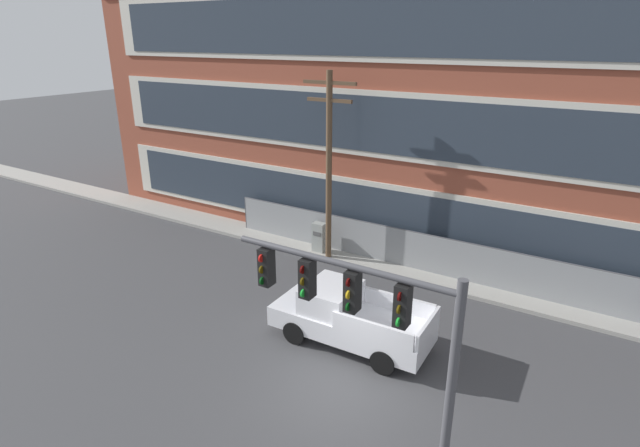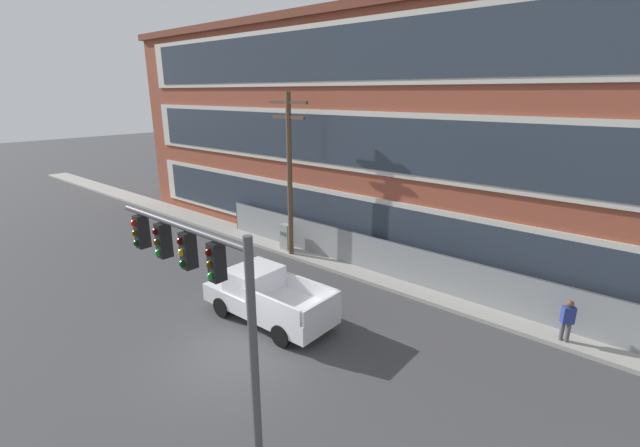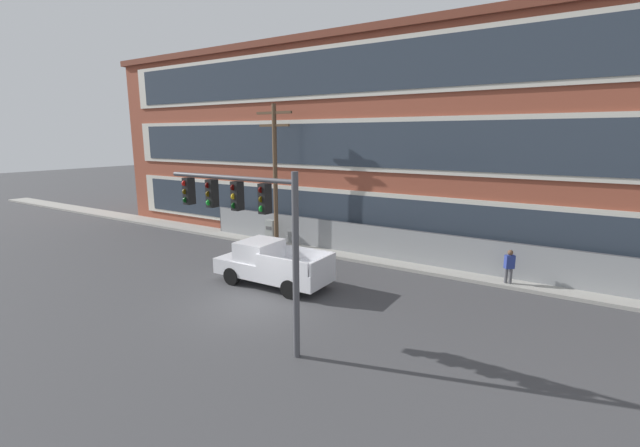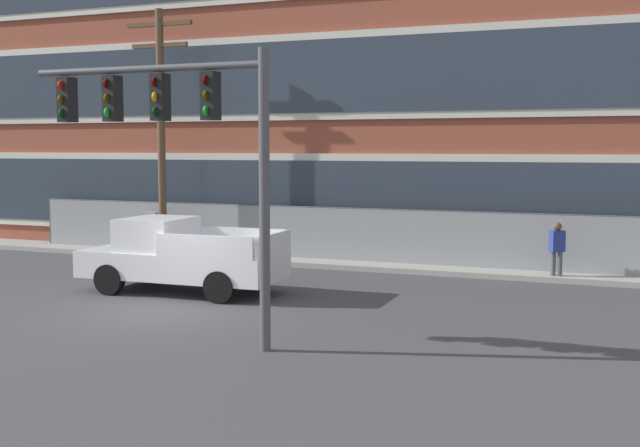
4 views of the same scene
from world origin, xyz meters
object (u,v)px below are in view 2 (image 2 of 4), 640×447
at_px(utility_pole_near_corner, 290,169).
at_px(pedestrian_near_cabinet, 567,319).
at_px(traffic_signal_mast, 201,278).
at_px(electrical_cabinet, 286,238).
at_px(pickup_truck_white, 266,297).

bearing_deg(utility_pole_near_corner, pedestrian_near_cabinet, 0.56).
distance_m(traffic_signal_mast, electrical_cabinet, 13.19).
relative_size(pickup_truck_white, utility_pole_near_corner, 0.65).
distance_m(traffic_signal_mast, pickup_truck_white, 6.39).
bearing_deg(pedestrian_near_cabinet, utility_pole_near_corner, -179.44).
height_order(utility_pole_near_corner, pedestrian_near_cabinet, utility_pole_near_corner).
height_order(traffic_signal_mast, utility_pole_near_corner, utility_pole_near_corner).
xyz_separation_m(traffic_signal_mast, pickup_truck_white, (-2.96, 4.63, -3.25)).
relative_size(pickup_truck_white, electrical_cabinet, 3.49).
bearing_deg(pickup_truck_white, pedestrian_near_cabinet, 31.06).
bearing_deg(pedestrian_near_cabinet, pickup_truck_white, -148.94).
xyz_separation_m(utility_pole_near_corner, pedestrian_near_cabinet, (12.97, 0.13, -3.68)).
distance_m(electrical_cabinet, pedestrian_near_cabinet, 13.65).
relative_size(pickup_truck_white, pedestrian_near_cabinet, 3.21).
height_order(traffic_signal_mast, electrical_cabinet, traffic_signal_mast).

